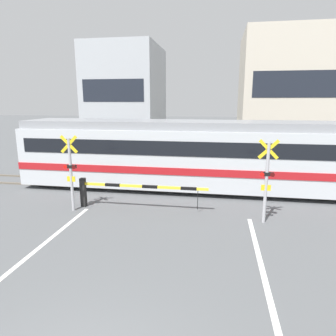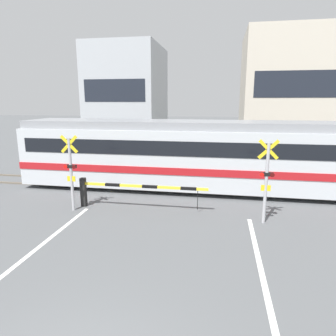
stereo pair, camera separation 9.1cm
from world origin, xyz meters
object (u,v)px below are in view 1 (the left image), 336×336
crossing_barrier_far (218,162)px  crossing_barrier_near (118,189)px  commuter_train (228,154)px  crossing_signal_left (71,170)px  pedestrian (205,153)px  crossing_signal_right (267,178)px

crossing_barrier_far → crossing_barrier_near: bearing=-122.6°
commuter_train → crossing_signal_left: (-5.93, -3.73, -0.13)m
crossing_barrier_near → pedestrian: bearing=70.6°
crossing_barrier_near → crossing_barrier_far: (3.82, 5.97, 0.00)m
crossing_barrier_near → commuter_train: bearing=36.9°
crossing_barrier_far → pedestrian: (-0.83, 2.55, 0.11)m
crossing_signal_left → crossing_signal_right: (7.12, 0.00, 0.00)m
commuter_train → crossing_barrier_near: 5.44m
crossing_barrier_far → crossing_signal_right: (1.65, -6.48, 0.82)m
crossing_signal_right → pedestrian: bearing=105.3°
crossing_signal_left → crossing_barrier_far: bearing=49.8°
crossing_barrier_near → crossing_signal_right: size_ratio=1.73×
commuter_train → crossing_signal_right: commuter_train is taller
crossing_signal_left → crossing_signal_right: 7.12m
commuter_train → crossing_barrier_near: commuter_train is taller
crossing_barrier_near → crossing_barrier_far: 7.08m
commuter_train → pedestrian: size_ratio=12.52×
crossing_barrier_far → crossing_signal_left: (-5.47, -6.48, 0.82)m
commuter_train → crossing_barrier_near: (-4.28, -3.22, -0.96)m
crossing_barrier_far → pedestrian: size_ratio=3.24×
commuter_train → pedestrian: commuter_train is taller
crossing_barrier_near → crossing_signal_right: (5.47, -0.51, 0.82)m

